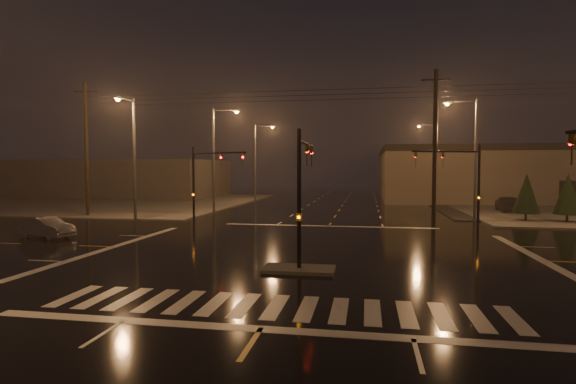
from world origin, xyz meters
name	(u,v)px	position (x,y,z in m)	size (l,w,h in m)	color
ground	(311,253)	(0.00, 0.00, 0.00)	(140.00, 140.00, 0.00)	black
sidewalk_nw	(108,202)	(-30.00, 30.00, 0.06)	(36.00, 36.00, 0.12)	#484540
median_island	(299,269)	(0.00, -4.00, 0.07)	(3.00, 1.60, 0.15)	#484540
crosswalk	(275,307)	(0.00, -9.00, 0.01)	(15.00, 2.60, 0.01)	beige
stop_bar_near	(261,329)	(0.00, -11.00, 0.01)	(16.00, 0.50, 0.01)	beige
stop_bar_far	(329,226)	(0.00, 11.00, 0.01)	(16.00, 0.50, 0.01)	beige
commercial_block	(122,178)	(-35.00, 42.00, 2.80)	(30.00, 18.00, 5.60)	#423D3A
signal_mast_median	(302,182)	(0.00, -3.07, 3.75)	(0.25, 4.59, 6.00)	black
signal_mast_ne	(465,176)	(9.50, 10.14, 3.79)	(4.84, 1.86, 6.00)	black
signal_mast_nw	(204,176)	(-9.50, 10.14, 3.79)	(4.84, 1.86, 6.00)	black
streetlight_1	(217,153)	(-11.18, 18.00, 5.80)	(2.77, 0.32, 10.00)	#38383A
streetlight_2	(257,157)	(-11.18, 34.00, 5.80)	(2.77, 0.32, 10.00)	#38383A
streetlight_3	(472,150)	(11.18, 16.00, 5.80)	(2.77, 0.32, 10.00)	#38383A
streetlight_4	(435,157)	(11.18, 36.00, 5.80)	(2.77, 0.32, 10.00)	#38383A
streetlight_5	(132,150)	(-16.00, 11.18, 5.80)	(0.32, 2.77, 10.00)	#38383A
utility_pole_0	(86,148)	(-22.00, 14.00, 6.13)	(2.20, 0.32, 12.00)	black
utility_pole_1	(435,146)	(8.00, 14.00, 6.13)	(2.20, 0.32, 12.00)	black
conifer_0	(526,193)	(15.57, 16.53, 2.33)	(2.09, 2.09, 3.97)	black
conifer_1	(568,194)	(18.50, 16.15, 2.32)	(2.07, 2.07, 3.94)	black
car_parked	(509,204)	(16.68, 24.67, 0.81)	(1.92, 4.78, 1.63)	black
car_crossing	(47,227)	(-17.07, 2.43, 0.65)	(1.37, 3.92, 1.29)	#57595F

